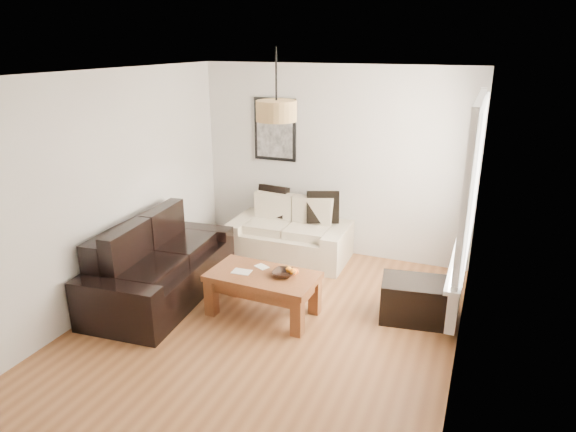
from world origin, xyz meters
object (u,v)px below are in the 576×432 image
at_px(loveseat_cream, 290,231).
at_px(ottoman, 418,300).
at_px(coffee_table, 263,294).
at_px(sofa_leather, 161,262).

distance_m(loveseat_cream, ottoman, 2.17).
bearing_deg(ottoman, coffee_table, -161.86).
xyz_separation_m(loveseat_cream, ottoman, (1.90, -1.02, -0.18)).
bearing_deg(ottoman, loveseat_cream, 151.79).
distance_m(loveseat_cream, sofa_leather, 1.88).
bearing_deg(loveseat_cream, sofa_leather, -122.31).
bearing_deg(coffee_table, sofa_leather, -177.31).
distance_m(loveseat_cream, coffee_table, 1.58).
relative_size(coffee_table, ottoman, 1.51).
relative_size(sofa_leather, coffee_table, 1.72).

